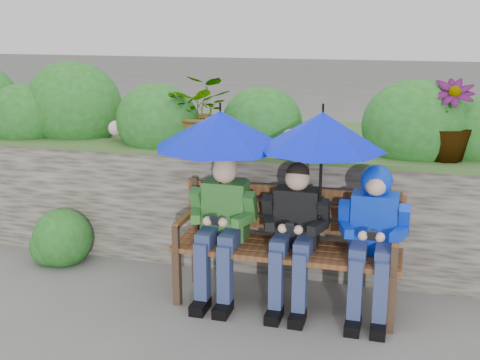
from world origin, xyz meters
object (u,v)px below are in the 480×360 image
(park_bench, at_px, (288,239))
(boy_left, at_px, (222,221))
(boy_middle, at_px, (294,229))
(boy_right, at_px, (373,230))
(umbrella_right, at_px, (322,131))
(umbrella_left, at_px, (220,129))

(park_bench, relative_size, boy_left, 1.51)
(park_bench, bearing_deg, boy_left, -170.93)
(boy_middle, distance_m, boy_right, 0.57)
(boy_right, relative_size, umbrella_right, 1.22)
(umbrella_left, height_order, umbrella_right, umbrella_right)
(park_bench, height_order, umbrella_left, umbrella_left)
(boy_left, distance_m, boy_middle, 0.56)
(boy_left, height_order, umbrella_left, umbrella_left)
(park_bench, relative_size, boy_right, 1.52)
(boy_right, relative_size, umbrella_left, 1.11)
(park_bench, bearing_deg, boy_right, -5.99)
(boy_right, height_order, umbrella_left, umbrella_left)
(umbrella_left, bearing_deg, umbrella_right, -1.40)
(boy_middle, relative_size, boy_right, 0.99)
(umbrella_right, bearing_deg, boy_right, -0.19)
(boy_right, xyz_separation_m, umbrella_left, (-1.14, 0.02, 0.67))
(park_bench, xyz_separation_m, umbrella_right, (0.24, -0.06, 0.85))
(park_bench, xyz_separation_m, boy_left, (-0.50, -0.08, 0.12))
(boy_left, height_order, umbrella_right, umbrella_right)
(boy_right, distance_m, umbrella_left, 1.32)
(park_bench, bearing_deg, umbrella_left, -174.86)
(boy_middle, bearing_deg, boy_left, -179.79)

